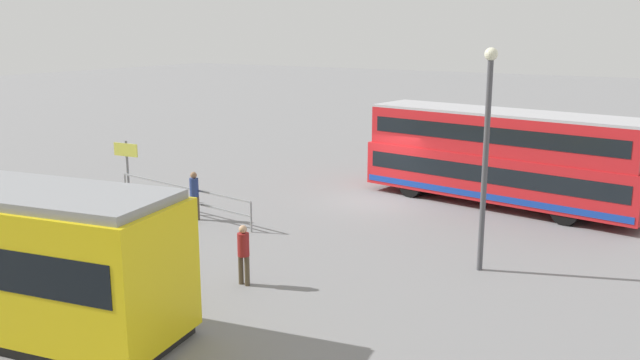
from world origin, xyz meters
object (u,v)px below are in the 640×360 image
(street_lamp, at_px, (486,142))
(info_sign, at_px, (127,158))
(pedestrian_near_railing, at_px, (194,192))
(pedestrian_crossing, at_px, (243,251))
(double_decker_bus, at_px, (501,157))

(street_lamp, bearing_deg, info_sign, -2.57)
(pedestrian_near_railing, relative_size, info_sign, 0.75)
(pedestrian_crossing, bearing_deg, info_sign, -27.34)
(double_decker_bus, height_order, street_lamp, street_lamp)
(pedestrian_near_railing, height_order, info_sign, info_sign)
(double_decker_bus, height_order, pedestrian_near_railing, double_decker_bus)
(pedestrian_crossing, relative_size, info_sign, 0.71)
(double_decker_bus, bearing_deg, info_sign, 27.27)
(pedestrian_crossing, bearing_deg, street_lamp, -138.69)
(pedestrian_near_railing, bearing_deg, street_lamp, -178.19)
(pedestrian_near_railing, bearing_deg, pedestrian_crossing, 142.79)
(pedestrian_crossing, bearing_deg, pedestrian_near_railing, -37.21)
(street_lamp, bearing_deg, double_decker_bus, -77.05)
(pedestrian_crossing, height_order, info_sign, info_sign)
(double_decker_bus, bearing_deg, pedestrian_near_railing, 41.78)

